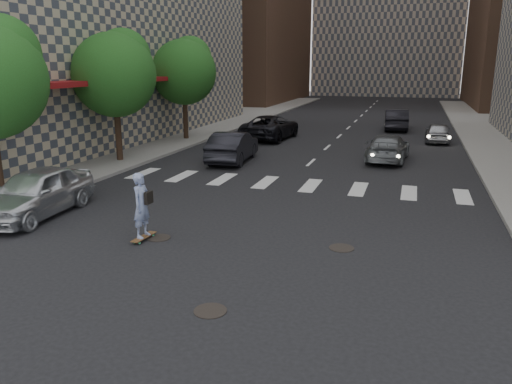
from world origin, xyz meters
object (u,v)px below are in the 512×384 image
skateboarder (142,205)px  traffic_car_c (270,127)px  traffic_car_a (233,147)px  silver_sedan (36,192)px  traffic_car_d (438,132)px  traffic_car_b (388,148)px  traffic_car_e (396,120)px  tree_c (185,69)px  tree_b (116,71)px

skateboarder → traffic_car_c: (-1.96, 20.39, -0.25)m
traffic_car_a → traffic_car_c: traffic_car_c is taller
traffic_car_a → skateboarder: bearing=92.9°
silver_sedan → traffic_car_d: 25.16m
traffic_car_a → traffic_car_d: (10.47, 10.24, -0.15)m
silver_sedan → traffic_car_b: size_ratio=1.00×
traffic_car_c → traffic_car_d: bearing=-166.1°
skateboarder → traffic_car_c: 20.49m
traffic_car_a → traffic_car_e: 17.57m
traffic_car_d → tree_c: bearing=14.5°
traffic_car_b → traffic_car_e: (-0.12, 13.16, 0.10)m
tree_c → silver_sedan: (2.45, -17.14, -3.83)m
traffic_car_c → skateboarder: bearing=99.4°
skateboarder → traffic_car_a: skateboarder is taller
skateboarder → silver_sedan: 4.79m
tree_c → silver_sedan: tree_c is taller
silver_sedan → traffic_car_a: bearing=70.7°
tree_c → silver_sedan: 17.73m
silver_sedan → tree_c: bearing=94.2°
skateboarder → traffic_car_e: bearing=81.6°
silver_sedan → traffic_car_d: bearing=53.6°
tree_b → traffic_car_d: bearing=37.2°
skateboarder → traffic_car_c: size_ratio=0.35×
tree_c → traffic_car_b: (13.21, -3.46, -3.95)m
traffic_car_a → traffic_car_d: bearing=-140.5°
traffic_car_a → traffic_car_e: size_ratio=1.00×
tree_b → tree_c: 8.00m
silver_sedan → tree_b: bearing=101.1°
traffic_car_d → traffic_car_e: traffic_car_e is taller
traffic_car_a → traffic_car_c: 8.34m
skateboarder → traffic_car_d: skateboarder is taller
traffic_car_b → traffic_car_c: traffic_car_c is taller
traffic_car_e → silver_sedan: bearing=64.5°
traffic_car_c → traffic_car_d: 10.97m
traffic_car_e → traffic_car_a: bearing=60.4°
tree_c → traffic_car_e: size_ratio=1.37×
traffic_car_a → silver_sedan: bearing=69.8°
tree_b → traffic_car_b: size_ratio=1.38×
traffic_car_c → tree_b: bearing=67.0°
silver_sedan → traffic_car_e: silver_sedan is taller
silver_sedan → traffic_car_b: 17.40m
traffic_car_a → traffic_car_c: (-0.33, 8.33, 0.01)m
tree_b → skateboarder: size_ratio=3.28×
tree_b → skateboarder: tree_b is taller
tree_c → traffic_car_c: (5.16, 2.20, -3.84)m
skateboarder → silver_sedan: skateboarder is taller
silver_sedan → traffic_car_e: (10.64, 26.84, -0.02)m
traffic_car_c → traffic_car_d: size_ratio=1.53×
silver_sedan → traffic_car_d: silver_sedan is taller
traffic_car_b → traffic_car_d: bearing=-106.3°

